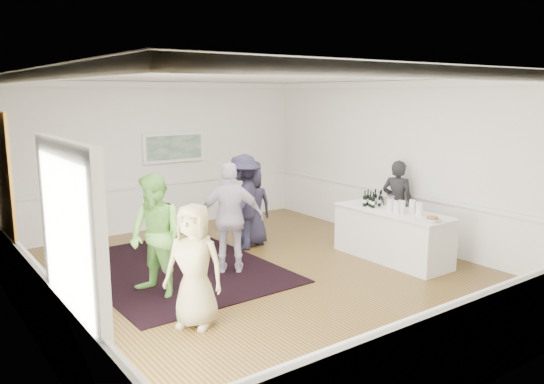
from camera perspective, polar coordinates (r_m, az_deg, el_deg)
floor at (r=8.73m, az=-1.13°, el=-9.20°), size 8.00×8.00×0.00m
ceiling at (r=8.22m, az=-1.22°, el=12.29°), size 7.00×8.00×0.02m
wall_left at (r=6.99m, az=-25.48°, el=-1.66°), size 0.02×8.00×3.20m
wall_right at (r=10.69m, az=14.45°, el=2.98°), size 0.02×8.00×3.20m
wall_back at (r=11.81m, az=-12.33°, el=3.76°), size 7.00×0.02×3.20m
wall_front at (r=5.60m, az=22.94°, el=-4.32°), size 7.00×0.02×3.20m
wainscoting at (r=8.58m, az=-1.15°, el=-6.05°), size 7.00×8.00×1.00m
mirror at (r=8.23m, az=-26.96°, el=1.35°), size 0.05×1.25×1.85m
doorway at (r=5.24m, az=-20.81°, el=-7.24°), size 0.10×1.78×2.56m
landscape_painting at (r=11.90m, az=-10.49°, el=4.76°), size 1.44×0.06×0.66m
area_rug at (r=9.30m, az=-10.26°, el=-8.07°), size 3.00×3.90×0.02m
serving_table at (r=9.77m, az=12.79°, el=-4.52°), size 0.85×2.23×0.90m
bartender at (r=10.58m, az=13.32°, el=-1.20°), size 0.60×0.72×1.69m
guest_tan at (r=6.85m, az=-8.37°, el=-7.83°), size 0.89×0.93×1.61m
guest_green at (r=7.94m, az=-12.38°, el=-4.62°), size 0.94×1.06×1.82m
guest_lilac at (r=8.78m, az=-4.43°, el=-2.81°), size 1.15×0.98×1.85m
guest_dark_a at (r=10.11m, az=-3.06°, el=-1.08°), size 1.33×1.29×1.82m
guest_dark_b at (r=10.40m, az=-2.20°, el=-1.19°), size 0.70×0.56×1.67m
guest_navy at (r=10.36m, az=-2.16°, el=-1.52°), size 0.86×0.66×1.56m
wine_bottles at (r=9.94m, az=10.84°, el=-0.62°), size 0.40×0.31×0.31m
juice_pitchers at (r=9.45m, az=14.02°, el=-1.54°), size 0.40×0.61×0.24m
ice_bucket at (r=9.76m, az=12.29°, el=-1.11°), size 0.26×0.26×0.25m
nut_bowl at (r=9.00m, az=16.86°, el=-2.81°), size 0.28×0.28×0.08m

